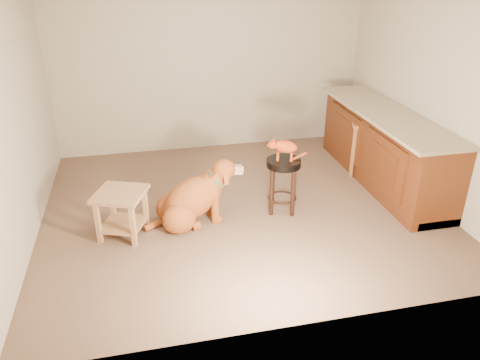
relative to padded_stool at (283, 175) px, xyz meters
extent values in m
cube|color=brown|center=(-0.45, 0.17, -0.45)|extent=(4.50, 4.00, 0.01)
cube|color=#A39883|center=(-0.45, 2.17, 0.85)|extent=(4.50, 0.04, 2.60)
cube|color=#A39883|center=(-0.45, -1.83, 0.85)|extent=(4.50, 0.04, 2.60)
cube|color=#A39883|center=(-2.70, 0.17, 0.85)|extent=(0.04, 4.00, 2.60)
cube|color=#A39883|center=(1.80, 0.17, 0.85)|extent=(0.04, 4.00, 2.60)
cube|color=#4F240E|center=(1.50, 0.47, 0.00)|extent=(0.60, 2.50, 0.90)
cube|color=gray|center=(1.47, 0.47, 0.47)|extent=(0.70, 2.56, 0.04)
cube|color=black|center=(1.54, 0.47, -0.40)|extent=(0.52, 2.50, 0.10)
cube|color=#4F240E|center=(1.19, -0.08, 0.05)|extent=(0.02, 0.90, 0.62)
cube|color=#4F240E|center=(1.19, 1.02, 0.05)|extent=(0.02, 0.90, 0.62)
cube|color=#411C0B|center=(1.18, -0.08, 0.05)|extent=(0.02, 0.60, 0.40)
cube|color=#411C0B|center=(1.18, 1.02, 0.05)|extent=(0.02, 0.60, 0.40)
cylinder|color=black|center=(0.15, 0.07, -0.17)|extent=(0.05, 0.05, 0.56)
cylinder|color=black|center=(-0.07, 0.15, -0.17)|extent=(0.05, 0.05, 0.56)
cylinder|color=black|center=(0.07, -0.15, -0.17)|extent=(0.05, 0.05, 0.56)
cylinder|color=black|center=(-0.15, -0.07, -0.17)|extent=(0.05, 0.05, 0.56)
torus|color=black|center=(0.00, 0.00, -0.29)|extent=(0.42, 0.42, 0.03)
cylinder|color=black|center=(0.00, 0.00, 0.15)|extent=(0.39, 0.39, 0.08)
cube|color=brown|center=(1.57, 0.84, -0.11)|extent=(0.06, 0.06, 0.69)
cube|color=brown|center=(1.28, 0.95, -0.11)|extent=(0.06, 0.06, 0.69)
cube|color=brown|center=(1.46, 0.54, -0.11)|extent=(0.06, 0.06, 0.69)
cube|color=brown|center=(1.16, 0.66, -0.11)|extent=(0.06, 0.06, 0.69)
cube|color=brown|center=(1.37, 0.75, 0.26)|extent=(0.51, 0.51, 0.04)
cube|color=#996E47|center=(-1.55, -0.04, -0.22)|extent=(0.06, 0.06, 0.47)
cube|color=#996E47|center=(-1.89, 0.10, -0.22)|extent=(0.06, 0.06, 0.47)
cube|color=#996E47|center=(-1.68, -0.38, -0.22)|extent=(0.06, 0.06, 0.47)
cube|color=#996E47|center=(-2.03, -0.25, -0.22)|extent=(0.06, 0.06, 0.47)
cube|color=#996E47|center=(-1.79, -0.14, 0.03)|extent=(0.63, 0.63, 0.04)
cube|color=#996E47|center=(-1.79, -0.14, -0.32)|extent=(0.53, 0.53, 0.03)
ellipsoid|color=brown|center=(-1.25, 0.06, -0.30)|extent=(0.41, 0.36, 0.34)
ellipsoid|color=brown|center=(-1.21, -0.21, -0.30)|extent=(0.41, 0.36, 0.34)
cylinder|color=brown|center=(-1.08, 0.11, -0.41)|extent=(0.10, 0.12, 0.10)
cylinder|color=brown|center=(-1.03, -0.20, -0.41)|extent=(0.10, 0.12, 0.10)
ellipsoid|color=brown|center=(-1.06, -0.05, -0.16)|extent=(0.82, 0.52, 0.68)
ellipsoid|color=brown|center=(-0.86, -0.01, -0.08)|extent=(0.33, 0.36, 0.35)
cylinder|color=brown|center=(-0.83, 0.08, -0.25)|extent=(0.10, 0.10, 0.40)
cylinder|color=brown|center=(-0.80, -0.10, -0.25)|extent=(0.10, 0.10, 0.40)
sphere|color=brown|center=(-0.80, 0.09, -0.43)|extent=(0.10, 0.10, 0.10)
sphere|color=brown|center=(-0.77, -0.10, -0.43)|extent=(0.10, 0.10, 0.10)
cylinder|color=brown|center=(-0.78, 0.00, 0.03)|extent=(0.27, 0.22, 0.25)
ellipsoid|color=brown|center=(-0.67, 0.02, 0.12)|extent=(0.29, 0.27, 0.24)
cube|color=tan|center=(-0.54, 0.04, 0.10)|extent=(0.18, 0.12, 0.11)
sphere|color=black|center=(-0.46, 0.05, 0.11)|extent=(0.06, 0.06, 0.06)
cube|color=brown|center=(-0.71, 0.12, 0.09)|extent=(0.06, 0.07, 0.18)
cube|color=brown|center=(-0.68, -0.10, 0.09)|extent=(0.06, 0.07, 0.18)
torus|color=#0D684D|center=(-0.78, 0.00, 0.02)|extent=(0.17, 0.25, 0.21)
cylinder|color=#D8BF4C|center=(-0.73, 0.01, -0.05)|extent=(0.01, 0.05, 0.05)
cylinder|color=brown|center=(-1.45, -0.06, -0.42)|extent=(0.31, 0.22, 0.07)
ellipsoid|color=#93300E|center=(0.01, 0.00, 0.34)|extent=(0.30, 0.21, 0.17)
cylinder|color=#93300E|center=(-0.05, 0.06, 0.24)|extent=(0.03, 0.03, 0.11)
sphere|color=#93300E|center=(-0.05, 0.06, 0.20)|extent=(0.03, 0.03, 0.03)
cylinder|color=#93300E|center=(-0.07, -0.01, 0.24)|extent=(0.03, 0.03, 0.11)
sphere|color=#93300E|center=(-0.07, -0.01, 0.20)|extent=(0.03, 0.03, 0.03)
cylinder|color=#93300E|center=(0.09, 0.01, 0.24)|extent=(0.03, 0.03, 0.11)
sphere|color=#93300E|center=(0.09, 0.01, 0.20)|extent=(0.03, 0.03, 0.03)
cylinder|color=#93300E|center=(0.07, -0.06, 0.24)|extent=(0.03, 0.03, 0.11)
sphere|color=#93300E|center=(0.07, -0.06, 0.20)|extent=(0.03, 0.03, 0.03)
sphere|color=#93300E|center=(-0.12, 0.04, 0.36)|extent=(0.10, 0.10, 0.10)
sphere|color=#93300E|center=(-0.16, 0.06, 0.35)|extent=(0.04, 0.04, 0.04)
sphere|color=brown|center=(-0.18, 0.06, 0.35)|extent=(0.02, 0.02, 0.02)
cone|color=#93300E|center=(-0.10, 0.07, 0.41)|extent=(0.05, 0.05, 0.05)
cone|color=#C66B60|center=(-0.10, 0.07, 0.41)|extent=(0.03, 0.03, 0.03)
cone|color=#93300E|center=(-0.12, 0.01, 0.41)|extent=(0.05, 0.05, 0.05)
cone|color=#C66B60|center=(-0.12, 0.01, 0.41)|extent=(0.03, 0.03, 0.03)
cylinder|color=#93300E|center=(0.16, -0.01, 0.21)|extent=(0.21, 0.05, 0.10)
camera|label=1|loc=(-1.51, -4.53, 2.25)|focal=35.00mm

